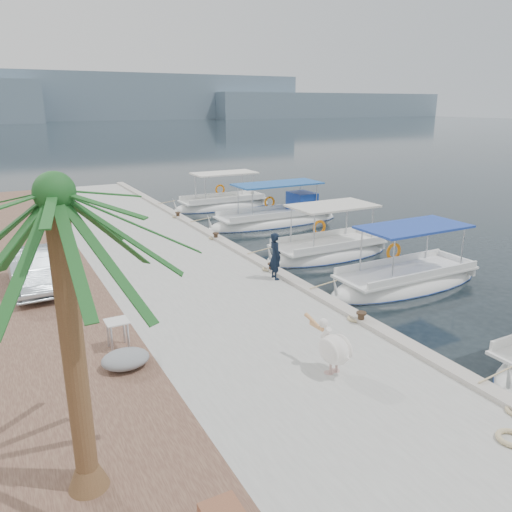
{
  "coord_description": "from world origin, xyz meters",
  "views": [
    {
      "loc": [
        -8.88,
        -13.32,
        6.33
      ],
      "look_at": [
        -1.0,
        1.46,
        1.2
      ],
      "focal_mm": 35.0,
      "sensor_mm": 36.0,
      "label": 1
    }
  ],
  "objects_px": {
    "pelican": "(333,348)",
    "date_palm": "(55,196)",
    "fishing_caique_e": "(223,206)",
    "fishing_caique_d": "(276,220)",
    "fisherman": "(275,256)",
    "parked_car": "(32,270)",
    "fishing_caique_c": "(328,253)",
    "fishing_caique_b": "(405,283)"
  },
  "relations": [
    {
      "from": "parked_car",
      "to": "fishing_caique_b",
      "type": "bearing_deg",
      "value": -22.75
    },
    {
      "from": "fisherman",
      "to": "date_palm",
      "type": "height_order",
      "value": "date_palm"
    },
    {
      "from": "fishing_caique_e",
      "to": "date_palm",
      "type": "relative_size",
      "value": 1.17
    },
    {
      "from": "fishing_caique_d",
      "to": "parked_car",
      "type": "relative_size",
      "value": 2.05
    },
    {
      "from": "fishing_caique_b",
      "to": "date_palm",
      "type": "bearing_deg",
      "value": -155.77
    },
    {
      "from": "pelican",
      "to": "date_palm",
      "type": "bearing_deg",
      "value": -169.23
    },
    {
      "from": "fishing_caique_b",
      "to": "parked_car",
      "type": "height_order",
      "value": "fishing_caique_b"
    },
    {
      "from": "fishing_caique_b",
      "to": "pelican",
      "type": "bearing_deg",
      "value": -146.11
    },
    {
      "from": "fishing_caique_b",
      "to": "fishing_caique_e",
      "type": "bearing_deg",
      "value": 89.96
    },
    {
      "from": "fishing_caique_b",
      "to": "date_palm",
      "type": "xyz_separation_m",
      "value": [
        -12.02,
        -5.41,
        5.04
      ]
    },
    {
      "from": "fishing_caique_d",
      "to": "parked_car",
      "type": "bearing_deg",
      "value": -154.5
    },
    {
      "from": "fishing_caique_c",
      "to": "pelican",
      "type": "height_order",
      "value": "fishing_caique_c"
    },
    {
      "from": "fishing_caique_d",
      "to": "pelican",
      "type": "xyz_separation_m",
      "value": [
        -7.31,
        -15.07,
        0.92
      ]
    },
    {
      "from": "pelican",
      "to": "fishing_caique_e",
      "type": "bearing_deg",
      "value": 72.3
    },
    {
      "from": "fishing_caique_b",
      "to": "fisherman",
      "type": "bearing_deg",
      "value": 158.96
    },
    {
      "from": "fishing_caique_b",
      "to": "pelican",
      "type": "xyz_separation_m",
      "value": [
        -6.49,
        -4.36,
        0.98
      ]
    },
    {
      "from": "pelican",
      "to": "parked_car",
      "type": "bearing_deg",
      "value": 121.25
    },
    {
      "from": "pelican",
      "to": "fisherman",
      "type": "distance_m",
      "value": 6.41
    },
    {
      "from": "fishing_caique_b",
      "to": "fishing_caique_e",
      "type": "height_order",
      "value": "same"
    },
    {
      "from": "date_palm",
      "to": "fisherman",
      "type": "bearing_deg",
      "value": 43.33
    },
    {
      "from": "fishing_caique_c",
      "to": "fishing_caique_d",
      "type": "bearing_deg",
      "value": 80.27
    },
    {
      "from": "fishing_caique_d",
      "to": "fisherman",
      "type": "relative_size",
      "value": 4.86
    },
    {
      "from": "pelican",
      "to": "parked_car",
      "type": "xyz_separation_m",
      "value": [
        -5.45,
        8.98,
        0.03
      ]
    },
    {
      "from": "fishing_caique_b",
      "to": "fishing_caique_c",
      "type": "relative_size",
      "value": 1.09
    },
    {
      "from": "fishing_caique_c",
      "to": "fishing_caique_e",
      "type": "bearing_deg",
      "value": 88.65
    },
    {
      "from": "fishing_caique_b",
      "to": "fishing_caique_d",
      "type": "height_order",
      "value": "same"
    },
    {
      "from": "date_palm",
      "to": "fishing_caique_b",
      "type": "bearing_deg",
      "value": 24.23
    },
    {
      "from": "fishing_caique_b",
      "to": "date_palm",
      "type": "distance_m",
      "value": 14.12
    },
    {
      "from": "fishing_caique_e",
      "to": "date_palm",
      "type": "bearing_deg",
      "value": -119.32
    },
    {
      "from": "fishing_caique_b",
      "to": "fisherman",
      "type": "xyz_separation_m",
      "value": [
        -4.47,
        1.72,
        1.2
      ]
    },
    {
      "from": "fishing_caique_b",
      "to": "fishing_caique_c",
      "type": "xyz_separation_m",
      "value": [
        -0.26,
        4.4,
        0.0
      ]
    },
    {
      "from": "fishing_caique_d",
      "to": "fisherman",
      "type": "distance_m",
      "value": 10.49
    },
    {
      "from": "pelican",
      "to": "fisherman",
      "type": "relative_size",
      "value": 0.92
    },
    {
      "from": "fisherman",
      "to": "date_palm",
      "type": "bearing_deg",
      "value": 138.09
    },
    {
      "from": "fisherman",
      "to": "fishing_caique_d",
      "type": "bearing_deg",
      "value": -25.69
    },
    {
      "from": "fishing_caique_e",
      "to": "pelican",
      "type": "relative_size",
      "value": 4.35
    },
    {
      "from": "fishing_caique_d",
      "to": "parked_car",
      "type": "distance_m",
      "value": 14.17
    },
    {
      "from": "fishing_caique_c",
      "to": "fishing_caique_e",
      "type": "distance_m",
      "value": 11.62
    },
    {
      "from": "fishing_caique_c",
      "to": "pelican",
      "type": "xyz_separation_m",
      "value": [
        -6.23,
        -8.76,
        0.98
      ]
    },
    {
      "from": "fishing_caique_d",
      "to": "date_palm",
      "type": "distance_m",
      "value": 21.2
    },
    {
      "from": "fishing_caique_e",
      "to": "fishing_caique_c",
      "type": "bearing_deg",
      "value": -91.35
    },
    {
      "from": "fisherman",
      "to": "date_palm",
      "type": "distance_m",
      "value": 11.08
    }
  ]
}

